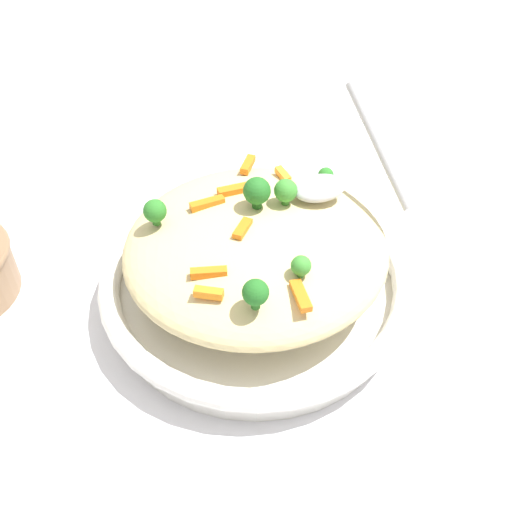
{
  "coord_description": "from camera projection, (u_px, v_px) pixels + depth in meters",
  "views": [
    {
      "loc": [
        0.18,
        0.42,
        0.49
      ],
      "look_at": [
        0.0,
        0.0,
        0.07
      ],
      "focal_mm": 42.97,
      "sensor_mm": 36.0,
      "label": 1
    }
  ],
  "objects": [
    {
      "name": "carrot_piece_2",
      "position": [
        235.0,
        190.0,
        0.63
      ],
      "size": [
        0.04,
        0.01,
        0.01
      ],
      "primitive_type": "cube",
      "rotation": [
        0.0,
        0.0,
        3.07
      ],
      "color": "orange",
      "rests_on": "pasta_mound"
    },
    {
      "name": "pasta_mound",
      "position": [
        256.0,
        247.0,
        0.61
      ],
      "size": [
        0.27,
        0.26,
        0.06
      ],
      "primitive_type": "ellipsoid",
      "color": "#DBC689",
      "rests_on": "serving_bowl"
    },
    {
      "name": "carrot_piece_4",
      "position": [
        283.0,
        175.0,
        0.65
      ],
      "size": [
        0.01,
        0.02,
        0.01
      ],
      "primitive_type": "cube",
      "rotation": [
        0.0,
        0.0,
        1.6
      ],
      "color": "orange",
      "rests_on": "pasta_mound"
    },
    {
      "name": "broccoli_floret_3",
      "position": [
        326.0,
        176.0,
        0.64
      ],
      "size": [
        0.02,
        0.02,
        0.02
      ],
      "color": "#296820",
      "rests_on": "pasta_mound"
    },
    {
      "name": "ground_plane",
      "position": [
        256.0,
        300.0,
        0.67
      ],
      "size": [
        2.4,
        2.4,
        0.0
      ],
      "primitive_type": "plane",
      "color": "silver"
    },
    {
      "name": "serving_spoon",
      "position": [
        340.0,
        173.0,
        0.62
      ],
      "size": [
        0.1,
        0.14,
        0.08
      ],
      "color": "#B7B7BC",
      "rests_on": "pasta_mound"
    },
    {
      "name": "broccoli_floret_4",
      "position": [
        256.0,
        293.0,
        0.51
      ],
      "size": [
        0.02,
        0.02,
        0.03
      ],
      "color": "#205B1C",
      "rests_on": "pasta_mound"
    },
    {
      "name": "carrot_piece_1",
      "position": [
        243.0,
        228.0,
        0.58
      ],
      "size": [
        0.03,
        0.03,
        0.01
      ],
      "primitive_type": "cube",
      "rotation": [
        0.0,
        0.0,
        0.78
      ],
      "color": "orange",
      "rests_on": "pasta_mound"
    },
    {
      "name": "broccoli_floret_0",
      "position": [
        286.0,
        191.0,
        0.6
      ],
      "size": [
        0.02,
        0.02,
        0.03
      ],
      "color": "#377928",
      "rests_on": "pasta_mound"
    },
    {
      "name": "carrot_piece_7",
      "position": [
        209.0,
        293.0,
        0.53
      ],
      "size": [
        0.03,
        0.02,
        0.01
      ],
      "primitive_type": "cube",
      "rotation": [
        0.0,
        0.0,
        2.56
      ],
      "color": "orange",
      "rests_on": "pasta_mound"
    },
    {
      "name": "carrot_piece_5",
      "position": [
        209.0,
        273.0,
        0.55
      ],
      "size": [
        0.03,
        0.02,
        0.01
      ],
      "primitive_type": "cube",
      "rotation": [
        0.0,
        0.0,
        5.97
      ],
      "color": "orange",
      "rests_on": "pasta_mound"
    },
    {
      "name": "broccoli_floret_5",
      "position": [
        301.0,
        266.0,
        0.54
      ],
      "size": [
        0.02,
        0.02,
        0.02
      ],
      "color": "#377928",
      "rests_on": "pasta_mound"
    },
    {
      "name": "serving_bowl",
      "position": [
        256.0,
        283.0,
        0.65
      ],
      "size": [
        0.33,
        0.33,
        0.05
      ],
      "color": "white",
      "rests_on": "ground_plane"
    },
    {
      "name": "broccoli_floret_1",
      "position": [
        257.0,
        191.0,
        0.6
      ],
      "size": [
        0.03,
        0.03,
        0.03
      ],
      "color": "#205B1C",
      "rests_on": "pasta_mound"
    },
    {
      "name": "carrot_piece_0",
      "position": [
        248.0,
        164.0,
        0.67
      ],
      "size": [
        0.03,
        0.03,
        0.01
      ],
      "primitive_type": "cube",
      "rotation": [
        0.0,
        0.0,
        0.88
      ],
      "color": "orange",
      "rests_on": "pasta_mound"
    },
    {
      "name": "broccoli_floret_2",
      "position": [
        155.0,
        211.0,
        0.59
      ],
      "size": [
        0.02,
        0.02,
        0.03
      ],
      "color": "#296820",
      "rests_on": "pasta_mound"
    },
    {
      "name": "carrot_piece_3",
      "position": [
        302.0,
        295.0,
        0.53
      ],
      "size": [
        0.02,
        0.04,
        0.01
      ],
      "primitive_type": "cube",
      "rotation": [
        0.0,
        0.0,
        4.57
      ],
      "color": "orange",
      "rests_on": "pasta_mound"
    },
    {
      "name": "carrot_piece_6",
      "position": [
        207.0,
        204.0,
        0.61
      ],
      "size": [
        0.04,
        0.01,
        0.01
      ],
      "primitive_type": "cube",
      "rotation": [
        0.0,
        0.0,
        3.16
      ],
      "color": "orange",
      "rests_on": "pasta_mound"
    }
  ]
}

